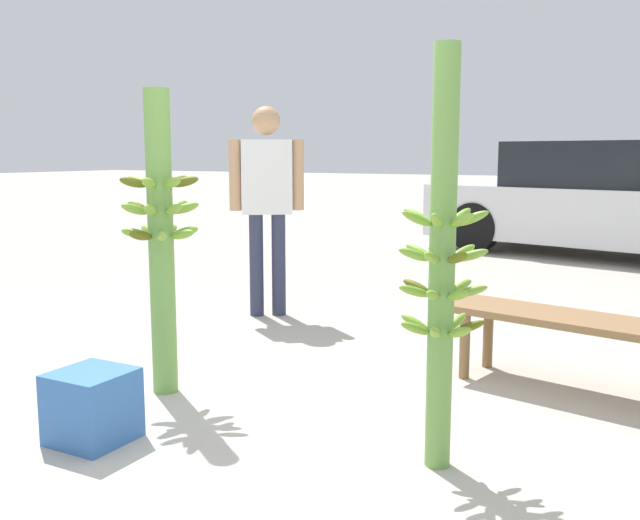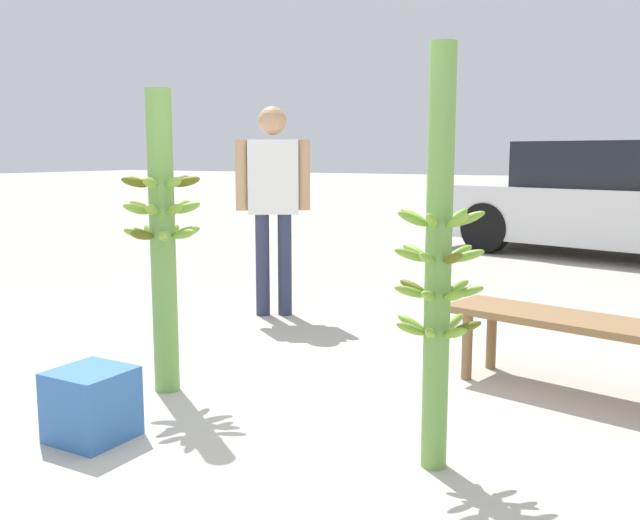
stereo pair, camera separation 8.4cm
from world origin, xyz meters
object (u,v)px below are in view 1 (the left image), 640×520
market_bench (584,329)px  produce_crate (92,406)px  vendor_person (267,191)px  parked_car (597,201)px  banana_stalk_center (442,265)px  banana_stalk_left (161,237)px

market_bench → produce_crate: size_ratio=4.85×
vendor_person → produce_crate: bearing=-109.4°
vendor_person → parked_car: (1.83, 4.97, -0.30)m
market_bench → parked_car: 5.85m
banana_stalk_center → vendor_person: bearing=136.5°
banana_stalk_center → market_bench: bearing=72.1°
banana_stalk_left → parked_car: bearing=79.1°
market_bench → produce_crate: bearing=-125.6°
banana_stalk_left → vendor_person: size_ratio=0.98×
produce_crate → banana_stalk_left: bearing=103.6°
vendor_person → produce_crate: 2.75m
vendor_person → produce_crate: (0.68, -2.53, -0.84)m
banana_stalk_center → vendor_person: size_ratio=1.04×
parked_car → produce_crate: 7.61m
market_bench → vendor_person: bearing=173.6°
produce_crate → vendor_person: bearing=105.1°
banana_stalk_left → produce_crate: banana_stalk_left is taller
banana_stalk_left → banana_stalk_center: (1.63, -0.18, -0.00)m
banana_stalk_left → parked_car: banana_stalk_left is taller
banana_stalk_left → banana_stalk_center: banana_stalk_center is taller
parked_car → produce_crate: bearing=-176.0°
vendor_person → market_bench: (2.53, -0.82, -0.63)m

